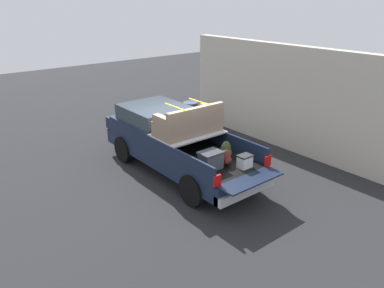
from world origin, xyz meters
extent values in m
plane|color=#262628|center=(0.00, 0.00, 0.00)|extent=(40.00, 40.00, 0.00)
cube|color=#162138|center=(0.00, 0.00, 0.63)|extent=(5.50, 1.92, 0.45)
cube|color=black|center=(-1.20, 0.00, 0.87)|extent=(2.80, 1.80, 0.04)
cube|color=#162138|center=(-1.20, 0.93, 1.10)|extent=(2.80, 0.06, 0.50)
cube|color=#162138|center=(-1.20, -0.93, 1.10)|extent=(2.80, 0.06, 0.50)
cube|color=#162138|center=(0.17, 0.00, 1.10)|extent=(0.06, 1.80, 0.50)
cube|color=#162138|center=(-2.88, 0.00, 0.87)|extent=(0.55, 1.80, 0.04)
cube|color=#B2B2B7|center=(-0.43, 0.00, 1.37)|extent=(1.25, 1.92, 0.04)
cube|color=#162138|center=(1.35, 0.00, 1.10)|extent=(2.30, 1.92, 0.50)
cube|color=#2D3842|center=(1.25, 0.00, 1.58)|extent=(1.94, 1.76, 0.46)
cube|color=#162138|center=(2.70, 0.00, 1.04)|extent=(0.40, 1.82, 0.38)
cube|color=#B2B2B7|center=(-2.72, 0.00, 0.52)|extent=(0.24, 1.92, 0.24)
cube|color=red|center=(-2.62, 0.88, 1.03)|extent=(0.06, 0.20, 0.28)
cube|color=red|center=(-2.62, -0.88, 1.03)|extent=(0.06, 0.20, 0.28)
cylinder|color=black|center=(1.75, 0.88, 0.42)|extent=(0.85, 0.30, 0.85)
cylinder|color=black|center=(1.75, -0.88, 0.42)|extent=(0.85, 0.30, 0.85)
cylinder|color=black|center=(-1.75, 0.88, 0.42)|extent=(0.85, 0.30, 0.85)
cylinder|color=black|center=(-1.75, -0.88, 0.42)|extent=(0.85, 0.30, 0.85)
cube|color=#474C56|center=(-1.80, 0.37, 1.09)|extent=(0.40, 0.55, 0.41)
cube|color=#31353C|center=(-1.80, 0.37, 1.32)|extent=(0.44, 0.59, 0.05)
ellipsoid|color=maroon|center=(-1.85, -0.09, 1.10)|extent=(0.20, 0.36, 0.41)
ellipsoid|color=maroon|center=(-1.96, -0.09, 1.03)|extent=(0.09, 0.25, 0.18)
ellipsoid|color=#384728|center=(-1.58, -0.38, 1.14)|extent=(0.20, 0.35, 0.50)
ellipsoid|color=#384728|center=(-1.69, -0.38, 1.06)|extent=(0.09, 0.24, 0.22)
cube|color=white|center=(-2.30, -0.36, 1.04)|extent=(0.26, 0.34, 0.30)
cube|color=#262628|center=(-2.30, -0.36, 1.21)|extent=(0.28, 0.36, 0.04)
cube|color=#84705B|center=(-0.43, 0.00, 1.60)|extent=(0.87, 1.89, 0.42)
cube|color=#84705B|center=(-0.78, 0.00, 2.01)|extent=(0.16, 1.89, 0.40)
cube|color=#84705B|center=(-0.38, 0.85, 1.92)|extent=(0.63, 0.20, 0.22)
cube|color=#84705B|center=(-0.38, -0.85, 1.92)|extent=(0.63, 0.20, 0.22)
cube|color=yellow|center=(-0.43, 0.43, 2.22)|extent=(0.97, 0.03, 0.02)
cube|color=yellow|center=(-0.43, -0.43, 2.22)|extent=(0.97, 0.03, 0.02)
cube|color=beige|center=(-0.45, -4.17, 1.76)|extent=(8.56, 0.36, 3.53)
cylinder|color=#3F4C66|center=(3.26, -3.03, 0.45)|extent=(0.56, 0.56, 0.90)
cylinder|color=#3F4C66|center=(3.26, -3.03, 0.94)|extent=(0.60, 0.60, 0.08)
camera|label=1|loc=(-8.23, 6.14, 4.97)|focal=34.93mm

